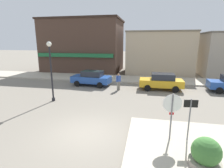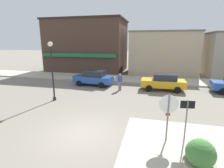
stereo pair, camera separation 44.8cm
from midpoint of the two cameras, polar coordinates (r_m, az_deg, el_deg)
name	(u,v)px [view 2 (the right image)]	position (r m, az deg, el deg)	size (l,w,h in m)	color
ground_plane	(84,133)	(9.18, -7.66, -15.56)	(160.00, 160.00, 0.00)	gray
sidewalk_corner	(199,150)	(8.63, 27.96, -18.64)	(6.40, 4.80, 0.15)	#B7AD99
kerb_far	(125,79)	(21.39, 5.03, 1.69)	(80.00, 4.00, 0.15)	#B7AD99
stop_sign	(168,112)	(8.08, 19.39, -8.55)	(0.82, 0.12, 2.30)	slate
one_way_sign	(186,117)	(8.34, 24.57, -9.71)	(0.60, 0.09, 2.10)	slate
planter	(200,158)	(7.31, 28.48, -20.38)	(1.10, 1.10, 1.23)	gray
lamp_post	(52,63)	(13.82, -18.23, 6.68)	(0.36, 0.36, 4.54)	black
parked_car_nearest	(94,78)	(18.35, -5.32, 2.04)	(4.13, 2.14, 1.56)	#234C9E
parked_car_second	(163,82)	(17.19, 17.13, 0.71)	(4.01, 1.90, 1.56)	gold
pedestrian_crossing_near	(120,81)	(16.40, 3.39, 0.90)	(0.43, 0.47, 1.61)	gray
building_corner_shop	(88,46)	(28.29, -7.44, 12.29)	(11.73, 7.98, 7.77)	#473328
building_storefront_left_near	(162,52)	(27.25, 16.56, 9.84)	(9.12, 7.86, 5.90)	tan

